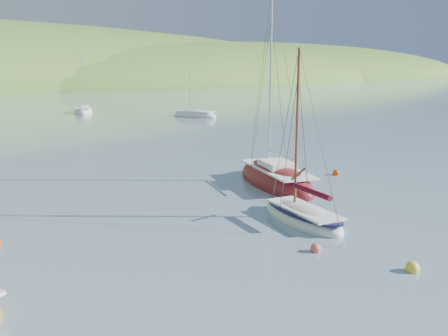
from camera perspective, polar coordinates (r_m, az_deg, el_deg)
ground at (r=19.70m, az=14.65°, el=-8.84°), size 700.00×700.00×0.00m
daysailer_white at (r=22.50m, az=8.96°, el=-5.50°), size 3.07×5.55×8.08m
sloop_red at (r=29.12m, az=5.90°, el=-1.44°), size 5.47×8.57×12.00m
distant_sloop_b at (r=76.80m, az=-15.78°, el=6.22°), size 5.44×7.94×10.71m
distant_sloop_d at (r=68.03m, az=-3.35°, el=5.99°), size 4.50×7.09×9.55m
mooring_buoys at (r=21.70m, az=4.51°, el=-6.24°), size 20.81×11.73×0.47m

